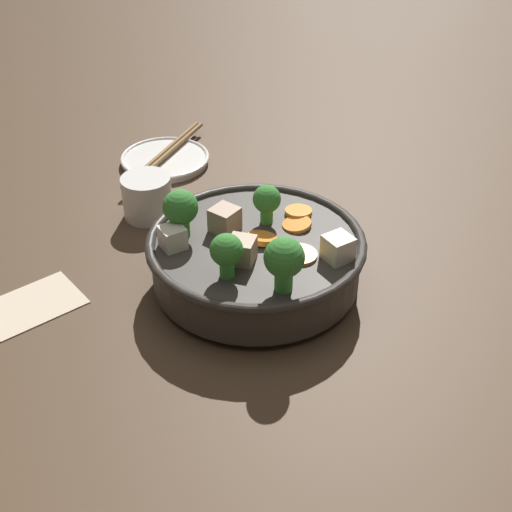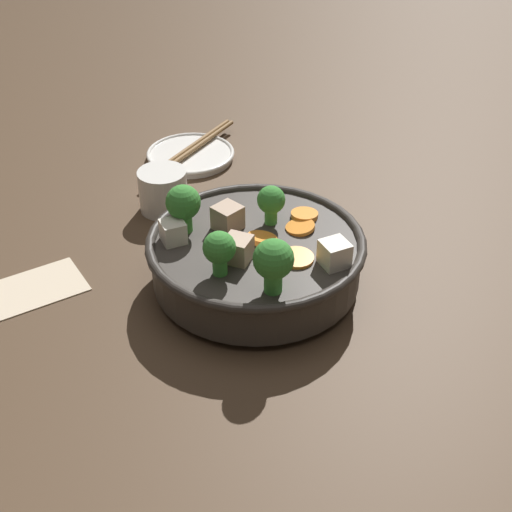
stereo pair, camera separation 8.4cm
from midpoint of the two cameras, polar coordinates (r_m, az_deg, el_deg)
ground_plane at (r=0.87m, az=2.78°, el=-2.32°), size 3.00×3.00×0.00m
stirfry_bowl at (r=0.84m, az=2.80°, el=0.04°), size 0.26×0.26×0.12m
side_saucer at (r=1.13m, az=-3.13°, el=8.03°), size 0.14×0.14×0.01m
tea_cup at (r=0.99m, az=-5.05°, el=5.20°), size 0.07×0.07×0.06m
napkin at (r=0.88m, az=-14.57°, el=-2.53°), size 0.13×0.11×0.00m
chopsticks_pair at (r=1.13m, az=-3.15°, el=8.46°), size 0.17×0.18×0.01m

